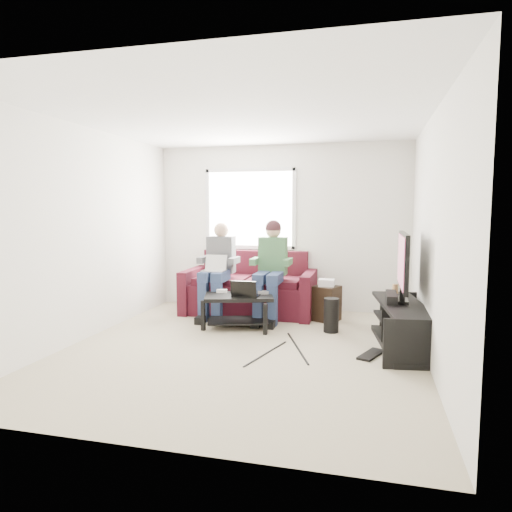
% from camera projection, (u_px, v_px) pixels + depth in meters
% --- Properties ---
extents(floor, '(4.50, 4.50, 0.00)m').
position_uv_depth(floor, '(243.00, 349.00, 5.23)').
color(floor, '#B5A88D').
rests_on(floor, ground).
extents(ceiling, '(4.50, 4.50, 0.00)m').
position_uv_depth(ceiling, '(242.00, 117.00, 4.96)').
color(ceiling, white).
rests_on(ceiling, wall_back).
extents(wall_back, '(4.50, 0.00, 4.50)m').
position_uv_depth(wall_back, '(281.00, 228.00, 7.26)').
color(wall_back, silver).
rests_on(wall_back, floor).
extents(wall_front, '(4.50, 0.00, 4.50)m').
position_uv_depth(wall_front, '(147.00, 257.00, 2.92)').
color(wall_front, silver).
rests_on(wall_front, floor).
extents(wall_left, '(0.00, 4.50, 4.50)m').
position_uv_depth(wall_left, '(85.00, 234.00, 5.57)').
color(wall_left, silver).
rests_on(wall_left, floor).
extents(wall_right, '(0.00, 4.50, 4.50)m').
position_uv_depth(wall_right, '(432.00, 239.00, 4.61)').
color(wall_right, silver).
rests_on(wall_right, floor).
extents(window, '(1.48, 0.04, 1.28)m').
position_uv_depth(window, '(250.00, 209.00, 7.34)').
color(window, white).
rests_on(window, wall_back).
extents(sofa, '(1.99, 1.00, 0.93)m').
position_uv_depth(sofa, '(250.00, 291.00, 7.04)').
color(sofa, '#42101E').
rests_on(sofa, floor).
extents(person_left, '(0.40, 0.70, 1.39)m').
position_uv_depth(person_left, '(218.00, 265.00, 6.74)').
color(person_left, navy).
rests_on(person_left, sofa).
extents(person_right, '(0.40, 0.71, 1.44)m').
position_uv_depth(person_right, '(271.00, 262.00, 6.56)').
color(person_right, navy).
rests_on(person_right, sofa).
extents(laptop_silver, '(0.33, 0.24, 0.24)m').
position_uv_depth(laptop_silver, '(214.00, 267.00, 6.58)').
color(laptop_silver, silver).
rests_on(laptop_silver, person_left).
extents(coffee_table, '(1.02, 0.78, 0.45)m').
position_uv_depth(coffee_table, '(239.00, 304.00, 6.13)').
color(coffee_table, black).
rests_on(coffee_table, floor).
extents(laptop_black, '(0.38, 0.31, 0.24)m').
position_uv_depth(laptop_black, '(246.00, 287.00, 6.00)').
color(laptop_black, black).
rests_on(laptop_black, coffee_table).
extents(controller_a, '(0.15, 0.11, 0.04)m').
position_uv_depth(controller_a, '(222.00, 291.00, 6.30)').
color(controller_a, silver).
rests_on(controller_a, coffee_table).
extents(controller_b, '(0.16, 0.12, 0.04)m').
position_uv_depth(controller_b, '(236.00, 291.00, 6.31)').
color(controller_b, black).
rests_on(controller_b, coffee_table).
extents(controller_c, '(0.16, 0.13, 0.04)m').
position_uv_depth(controller_c, '(263.00, 292.00, 6.19)').
color(controller_c, gray).
rests_on(controller_c, coffee_table).
extents(tv_stand, '(0.68, 1.61, 0.52)m').
position_uv_depth(tv_stand, '(402.00, 328.00, 5.27)').
color(tv_stand, black).
rests_on(tv_stand, floor).
extents(tv, '(0.12, 1.10, 0.81)m').
position_uv_depth(tv, '(403.00, 263.00, 5.29)').
color(tv, black).
rests_on(tv, tv_stand).
extents(soundbar, '(0.12, 0.50, 0.10)m').
position_uv_depth(soundbar, '(391.00, 297.00, 5.36)').
color(soundbar, black).
rests_on(soundbar, tv_stand).
extents(drink_cup, '(0.08, 0.08, 0.12)m').
position_uv_depth(drink_cup, '(395.00, 289.00, 5.86)').
color(drink_cup, '#A67747').
rests_on(drink_cup, tv_stand).
extents(console_white, '(0.30, 0.22, 0.06)m').
position_uv_depth(console_white, '(404.00, 331.00, 4.88)').
color(console_white, silver).
rests_on(console_white, tv_stand).
extents(console_grey, '(0.34, 0.26, 0.08)m').
position_uv_depth(console_grey, '(400.00, 315.00, 5.55)').
color(console_grey, gray).
rests_on(console_grey, tv_stand).
extents(console_black, '(0.38, 0.30, 0.07)m').
position_uv_depth(console_black, '(402.00, 322.00, 5.22)').
color(console_black, black).
rests_on(console_black, tv_stand).
extents(subwoofer, '(0.20, 0.20, 0.45)m').
position_uv_depth(subwoofer, '(331.00, 315.00, 5.93)').
color(subwoofer, black).
rests_on(subwoofer, floor).
extents(keyboard_floor, '(0.31, 0.48, 0.03)m').
position_uv_depth(keyboard_floor, '(371.00, 354.00, 5.00)').
color(keyboard_floor, black).
rests_on(keyboard_floor, floor).
extents(end_table, '(0.34, 0.34, 0.60)m').
position_uv_depth(end_table, '(326.00, 302.00, 6.54)').
color(end_table, black).
rests_on(end_table, floor).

